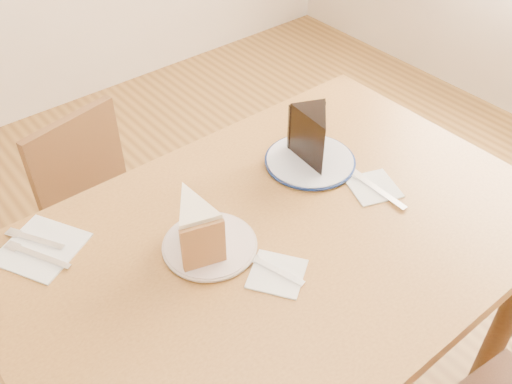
% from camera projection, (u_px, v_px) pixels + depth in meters
% --- Properties ---
extents(table, '(1.20, 0.80, 0.75)m').
position_uv_depth(table, '(280.00, 264.00, 1.30)').
color(table, brown).
rests_on(table, ground).
extents(chair_far, '(0.43, 0.43, 0.73)m').
position_uv_depth(chair_far, '(112.00, 220.00, 1.76)').
color(chair_far, '#392111').
rests_on(chair_far, ground).
extents(plate_cream, '(0.19, 0.19, 0.01)m').
position_uv_depth(plate_cream, '(210.00, 245.00, 1.20)').
color(plate_cream, silver).
rests_on(plate_cream, table).
extents(plate_navy, '(0.22, 0.22, 0.01)m').
position_uv_depth(plate_navy, '(310.00, 161.00, 1.42)').
color(plate_navy, white).
rests_on(plate_navy, table).
extents(carrot_cake, '(0.12, 0.14, 0.11)m').
position_uv_depth(carrot_cake, '(194.00, 224.00, 1.16)').
color(carrot_cake, '#F5EACB').
rests_on(carrot_cake, plate_cream).
extents(chocolate_cake, '(0.13, 0.15, 0.12)m').
position_uv_depth(chocolate_cake, '(315.00, 140.00, 1.37)').
color(chocolate_cake, black).
rests_on(chocolate_cake, plate_navy).
extents(napkin_cream, '(0.15, 0.15, 0.00)m').
position_uv_depth(napkin_cream, '(277.00, 274.00, 1.15)').
color(napkin_cream, white).
rests_on(napkin_cream, table).
extents(napkin_navy, '(0.14, 0.14, 0.00)m').
position_uv_depth(napkin_navy, '(373.00, 187.00, 1.35)').
color(napkin_navy, white).
rests_on(napkin_navy, table).
extents(napkin_spare, '(0.21, 0.21, 0.00)m').
position_uv_depth(napkin_spare, '(41.00, 248.00, 1.20)').
color(napkin_spare, white).
rests_on(napkin_spare, table).
extents(fork_cream, '(0.05, 0.14, 0.00)m').
position_uv_depth(fork_cream, '(274.00, 269.00, 1.15)').
color(fork_cream, silver).
rests_on(fork_cream, napkin_cream).
extents(knife_navy, '(0.02, 0.17, 0.00)m').
position_uv_depth(knife_navy, '(378.00, 190.00, 1.34)').
color(knife_navy, silver).
rests_on(knife_navy, napkin_navy).
extents(fork_spare, '(0.08, 0.13, 0.00)m').
position_uv_depth(fork_spare, '(36.00, 239.00, 1.22)').
color(fork_spare, silver).
rests_on(fork_spare, napkin_spare).
extents(knife_spare, '(0.09, 0.15, 0.00)m').
position_uv_depth(knife_spare, '(38.00, 256.00, 1.18)').
color(knife_spare, silver).
rests_on(knife_spare, napkin_spare).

